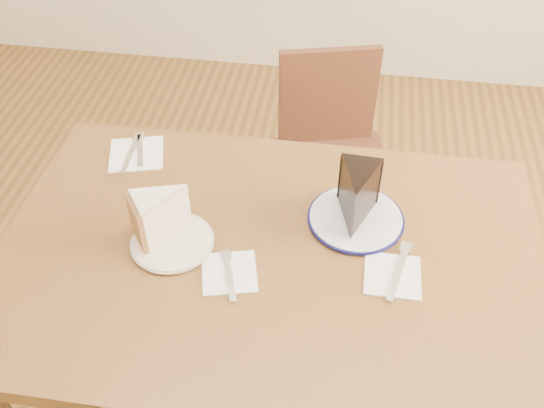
# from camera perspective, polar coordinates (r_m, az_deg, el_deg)

# --- Properties ---
(table) EXTENTS (1.20, 0.80, 0.75)m
(table) POSITION_cam_1_polar(r_m,az_deg,el_deg) (1.40, -0.26, -7.28)
(table) COLOR #472C13
(table) RESTS_ON ground
(chair_far) EXTENTS (0.47, 0.47, 0.78)m
(chair_far) POSITION_cam_1_polar(r_m,az_deg,el_deg) (2.06, 5.55, 4.20)
(chair_far) COLOR #34190F
(chair_far) RESTS_ON ground
(plate_cream) EXTENTS (0.18, 0.18, 0.01)m
(plate_cream) POSITION_cam_1_polar(r_m,az_deg,el_deg) (1.36, -9.36, -3.55)
(plate_cream) COLOR silver
(plate_cream) RESTS_ON table
(plate_navy) EXTENTS (0.21, 0.21, 0.01)m
(plate_navy) POSITION_cam_1_polar(r_m,az_deg,el_deg) (1.40, 7.88, -1.38)
(plate_navy) COLOR silver
(plate_navy) RESTS_ON table
(carrot_cake) EXTENTS (0.14, 0.14, 0.11)m
(carrot_cake) POSITION_cam_1_polar(r_m,az_deg,el_deg) (1.34, -10.05, -0.98)
(carrot_cake) COLOR white
(carrot_cake) RESTS_ON plate_cream
(chocolate_cake) EXTENTS (0.10, 0.14, 0.12)m
(chocolate_cake) POSITION_cam_1_polar(r_m,az_deg,el_deg) (1.35, 7.94, 0.43)
(chocolate_cake) COLOR black
(chocolate_cake) RESTS_ON plate_navy
(napkin_cream) EXTENTS (0.14, 0.14, 0.00)m
(napkin_cream) POSITION_cam_1_polar(r_m,az_deg,el_deg) (1.29, -4.03, -6.47)
(napkin_cream) COLOR white
(napkin_cream) RESTS_ON table
(napkin_navy) EXTENTS (0.12, 0.12, 0.00)m
(napkin_navy) POSITION_cam_1_polar(r_m,az_deg,el_deg) (1.31, 11.26, -6.60)
(napkin_navy) COLOR white
(napkin_navy) RESTS_ON table
(napkin_spare) EXTENTS (0.17, 0.17, 0.00)m
(napkin_spare) POSITION_cam_1_polar(r_m,az_deg,el_deg) (1.61, -12.64, 4.61)
(napkin_spare) COLOR white
(napkin_spare) RESTS_ON table
(fork_cream) EXTENTS (0.06, 0.14, 0.00)m
(fork_cream) POSITION_cam_1_polar(r_m,az_deg,el_deg) (1.28, -4.04, -6.73)
(fork_cream) COLOR silver
(fork_cream) RESTS_ON napkin_cream
(knife_navy) EXTENTS (0.05, 0.17, 0.00)m
(knife_navy) POSITION_cam_1_polar(r_m,az_deg,el_deg) (1.31, 11.83, -6.18)
(knife_navy) COLOR silver
(knife_navy) RESTS_ON napkin_navy
(fork_spare) EXTENTS (0.06, 0.14, 0.00)m
(fork_spare) POSITION_cam_1_polar(r_m,az_deg,el_deg) (1.61, -12.29, 5.00)
(fork_spare) COLOR silver
(fork_spare) RESTS_ON napkin_spare
(knife_spare) EXTENTS (0.02, 0.16, 0.00)m
(knife_spare) POSITION_cam_1_polar(r_m,az_deg,el_deg) (1.61, -13.16, 4.62)
(knife_spare) COLOR silver
(knife_spare) RESTS_ON napkin_spare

